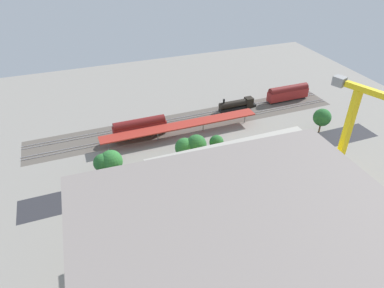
# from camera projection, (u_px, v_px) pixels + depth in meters

# --- Properties ---
(ground_plane) EXTENTS (177.08, 177.08, 0.00)m
(ground_plane) POSITION_uv_depth(u_px,v_px,m) (215.00, 156.00, 105.80)
(ground_plane) COLOR gray
(ground_plane) RESTS_ON ground
(rail_bed) EXTENTS (110.89, 16.08, 0.01)m
(rail_bed) POSITION_uv_depth(u_px,v_px,m) (190.00, 122.00, 123.12)
(rail_bed) COLOR #5B544C
(rail_bed) RESTS_ON ground
(street_asphalt) EXTENTS (110.81, 10.84, 0.01)m
(street_asphalt) POSITION_uv_depth(u_px,v_px,m) (221.00, 164.00, 102.04)
(street_asphalt) COLOR #2D2D33
(street_asphalt) RESTS_ON ground
(track_rails) EXTENTS (110.66, 9.64, 0.12)m
(track_rails) POSITION_uv_depth(u_px,v_px,m) (190.00, 121.00, 123.02)
(track_rails) COLOR #9E9EA8
(track_rails) RESTS_ON ground
(platform_canopy_near) EXTENTS (52.81, 5.48, 4.09)m
(platform_canopy_near) POSITION_uv_depth(u_px,v_px,m) (181.00, 125.00, 113.41)
(platform_canopy_near) COLOR #A82D23
(platform_canopy_near) RESTS_ON ground
(locomotive) EXTENTS (14.83, 2.89, 4.97)m
(locomotive) POSITION_uv_depth(u_px,v_px,m) (238.00, 104.00, 130.44)
(locomotive) COLOR black
(locomotive) RESTS_ON ground
(passenger_coach) EXTENTS (17.14, 3.46, 6.08)m
(passenger_coach) POSITION_uv_depth(u_px,v_px,m) (288.00, 93.00, 135.86)
(passenger_coach) COLOR black
(passenger_coach) RESTS_ON ground
(freight_coach_far) EXTENTS (17.62, 3.44, 6.25)m
(freight_coach_far) POSITION_uv_depth(u_px,v_px,m) (140.00, 127.00, 113.55)
(freight_coach_far) COLOR black
(freight_coach_far) RESTS_ON ground
(parked_car_0) EXTENTS (4.47, 1.89, 1.64)m
(parked_car_0) POSITION_uv_depth(u_px,v_px,m) (320.00, 148.00, 107.88)
(parked_car_0) COLOR black
(parked_car_0) RESTS_ON ground
(parked_car_1) EXTENTS (4.08, 2.01, 1.73)m
(parked_car_1) POSITION_uv_depth(u_px,v_px,m) (303.00, 151.00, 106.71)
(parked_car_1) COLOR black
(parked_car_1) RESTS_ON ground
(parked_car_2) EXTENTS (4.80, 1.94, 1.64)m
(parked_car_2) POSITION_uv_depth(u_px,v_px,m) (286.00, 154.00, 105.17)
(parked_car_2) COLOR black
(parked_car_2) RESTS_ON ground
(parked_car_3) EXTENTS (4.49, 2.15, 1.77)m
(parked_car_3) POSITION_uv_depth(u_px,v_px,m) (268.00, 160.00, 102.49)
(parked_car_3) COLOR black
(parked_car_3) RESTS_ON ground
(construction_building) EXTENTS (38.55, 19.88, 17.50)m
(construction_building) POSITION_uv_depth(u_px,v_px,m) (243.00, 199.00, 76.78)
(construction_building) COLOR yellow
(construction_building) RESTS_ON ground
(construction_roof_slab) EXTENTS (39.16, 20.49, 0.40)m
(construction_roof_slab) POSITION_uv_depth(u_px,v_px,m) (247.00, 167.00, 71.85)
(construction_roof_slab) COLOR #ADA89E
(construction_roof_slab) RESTS_ON construction_building
(tower_crane) EXTENTS (9.22, 21.47, 32.54)m
(tower_crane) POSITION_uv_depth(u_px,v_px,m) (350.00, 143.00, 77.53)
(tower_crane) COLOR gray
(tower_crane) RESTS_ON ground
(box_truck_0) EXTENTS (8.89, 2.84, 3.31)m
(box_truck_0) POSITION_uv_depth(u_px,v_px,m) (243.00, 178.00, 94.07)
(box_truck_0) COLOR black
(box_truck_0) RESTS_ON ground
(box_truck_1) EXTENTS (9.04, 2.56, 3.11)m
(box_truck_1) POSITION_uv_depth(u_px,v_px,m) (202.00, 186.00, 91.47)
(box_truck_1) COLOR black
(box_truck_1) RESTS_ON ground
(box_truck_2) EXTENTS (9.98, 3.65, 3.54)m
(box_truck_2) POSITION_uv_depth(u_px,v_px,m) (179.00, 191.00, 89.66)
(box_truck_2) COLOR black
(box_truck_2) RESTS_ON ground
(street_tree_0) EXTENTS (5.81, 5.81, 8.57)m
(street_tree_0) POSITION_uv_depth(u_px,v_px,m) (322.00, 117.00, 114.08)
(street_tree_0) COLOR brown
(street_tree_0) RESTS_ON ground
(street_tree_1) EXTENTS (6.05, 6.05, 8.36)m
(street_tree_1) POSITION_uv_depth(u_px,v_px,m) (196.00, 145.00, 101.12)
(street_tree_1) COLOR brown
(street_tree_1) RESTS_ON ground
(street_tree_2) EXTENTS (6.40, 6.40, 8.01)m
(street_tree_2) POSITION_uv_depth(u_px,v_px,m) (111.00, 161.00, 95.16)
(street_tree_2) COLOR brown
(street_tree_2) RESTS_ON ground
(street_tree_3) EXTENTS (5.05, 5.05, 7.48)m
(street_tree_3) POSITION_uv_depth(u_px,v_px,m) (103.00, 163.00, 94.40)
(street_tree_3) COLOR brown
(street_tree_3) RESTS_ON ground
(street_tree_4) EXTENTS (4.24, 4.24, 7.38)m
(street_tree_4) POSITION_uv_depth(u_px,v_px,m) (216.00, 142.00, 102.47)
(street_tree_4) COLOR brown
(street_tree_4) RESTS_ON ground
(street_tree_5) EXTENTS (5.74, 5.74, 7.53)m
(street_tree_5) POSITION_uv_depth(u_px,v_px,m) (185.00, 148.00, 101.14)
(street_tree_5) COLOR brown
(street_tree_5) RESTS_ON ground
(traffic_light) EXTENTS (0.50, 0.36, 6.36)m
(traffic_light) POSITION_uv_depth(u_px,v_px,m) (181.00, 151.00, 100.43)
(traffic_light) COLOR #333333
(traffic_light) RESTS_ON ground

